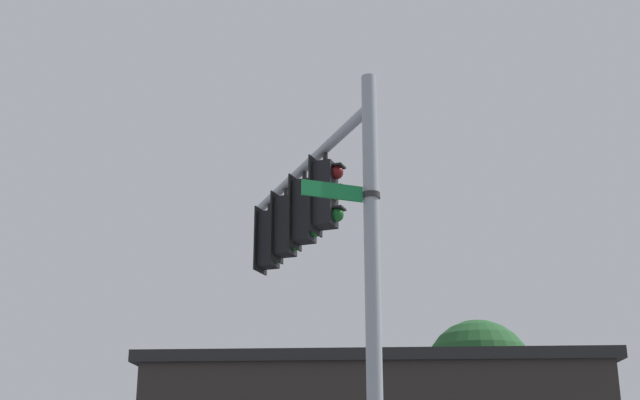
# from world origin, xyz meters

# --- Properties ---
(signal_pole) EXTENTS (0.21, 0.21, 7.19)m
(signal_pole) POSITION_xyz_m (0.00, 0.00, 3.60)
(signal_pole) COLOR gray
(signal_pole) RESTS_ON ground
(mast_arm) EXTENTS (3.85, 3.59, 0.16)m
(mast_arm) POSITION_xyz_m (-1.87, -1.73, 6.71)
(mast_arm) COLOR gray
(traffic_light_nearest_pole) EXTENTS (0.54, 0.49, 1.31)m
(traffic_light_nearest_pole) POSITION_xyz_m (-1.24, -1.13, 5.93)
(traffic_light_nearest_pole) COLOR black
(traffic_light_mid_inner) EXTENTS (0.54, 0.49, 1.31)m
(traffic_light_mid_inner) POSITION_xyz_m (-1.93, -1.77, 5.93)
(traffic_light_mid_inner) COLOR black
(traffic_light_mid_outer) EXTENTS (0.54, 0.49, 1.31)m
(traffic_light_mid_outer) POSITION_xyz_m (-2.63, -2.42, 5.93)
(traffic_light_mid_outer) COLOR black
(traffic_light_arm_end) EXTENTS (0.54, 0.49, 1.31)m
(traffic_light_arm_end) POSITION_xyz_m (-3.32, -3.07, 5.93)
(traffic_light_arm_end) COLOR black
(street_name_sign) EXTENTS (0.83, 0.88, 0.22)m
(street_name_sign) POSITION_xyz_m (0.21, -0.23, 5.38)
(street_name_sign) COLOR #147238
(tree_by_storefront) EXTENTS (3.37, 3.37, 6.48)m
(tree_by_storefront) POSITION_xyz_m (-16.28, -1.82, 4.75)
(tree_by_storefront) COLOR #4C3823
(tree_by_storefront) RESTS_ON ground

